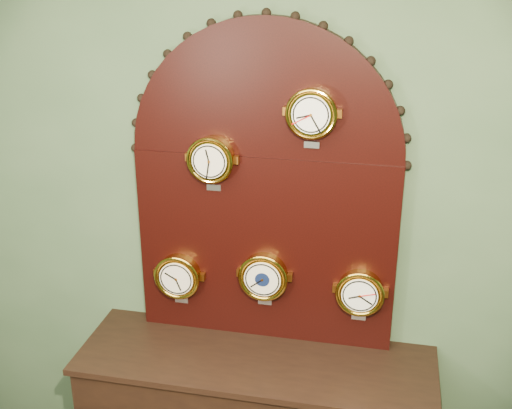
% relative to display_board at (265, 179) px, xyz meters
% --- Properties ---
extents(wall_back, '(4.00, 0.00, 4.00)m').
position_rel_display_board_xyz_m(wall_back, '(0.00, 0.05, -0.23)').
color(wall_back, '#455F41').
rests_on(wall_back, ground).
extents(display_board, '(1.26, 0.06, 1.53)m').
position_rel_display_board_xyz_m(display_board, '(0.00, 0.00, 0.00)').
color(display_board, black).
rests_on(display_board, shop_counter).
extents(roman_clock, '(0.21, 0.08, 0.26)m').
position_rel_display_board_xyz_m(roman_clock, '(-0.23, -0.07, 0.09)').
color(roman_clock, gold).
rests_on(roman_clock, display_board).
extents(arabic_clock, '(0.22, 0.08, 0.27)m').
position_rel_display_board_xyz_m(arabic_clock, '(0.21, -0.07, 0.32)').
color(arabic_clock, gold).
rests_on(arabic_clock, display_board).
extents(hygrometer, '(0.22, 0.08, 0.27)m').
position_rel_display_board_xyz_m(hygrometer, '(-0.41, -0.07, -0.50)').
color(hygrometer, gold).
rests_on(hygrometer, display_board).
extents(barometer, '(0.23, 0.08, 0.28)m').
position_rel_display_board_xyz_m(barometer, '(0.01, -0.07, -0.45)').
color(barometer, gold).
rests_on(barometer, display_board).
extents(tide_clock, '(0.22, 0.08, 0.27)m').
position_rel_display_board_xyz_m(tide_clock, '(0.45, -0.07, -0.49)').
color(tide_clock, gold).
rests_on(tide_clock, display_board).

